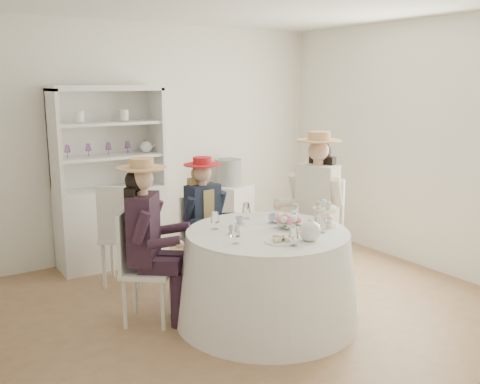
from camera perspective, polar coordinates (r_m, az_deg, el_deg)
ground at (r=5.10m, az=0.63°, el=-11.82°), size 4.50×4.50×0.00m
ceiling at (r=4.72m, az=0.70°, el=19.79°), size 4.50×4.50×0.00m
wall_back at (r=6.47m, az=-9.25°, el=5.47°), size 4.50×0.00×4.50m
wall_front at (r=3.28m, az=20.41°, el=-1.12°), size 4.50×0.00×4.50m
wall_right at (r=6.25m, az=18.16°, el=4.83°), size 0.00×4.50×4.50m
tea_table at (r=4.67m, az=2.91°, el=-8.89°), size 1.58×1.58×0.80m
hutch at (r=6.13m, az=-13.61°, el=-1.12°), size 1.21×0.53×2.00m
side_table at (r=6.84m, az=-1.24°, el=-2.33°), size 0.65×0.65×0.76m
hatbox at (r=6.73m, az=-1.26°, el=2.15°), size 0.38×0.38×0.33m
guest_left at (r=4.55m, az=-9.93°, el=-4.19°), size 0.61×0.59×1.42m
guest_mid at (r=5.36m, az=-3.84°, el=-2.30°), size 0.49×0.51×1.31m
guest_right at (r=5.41m, az=8.09°, el=-0.78°), size 0.64×0.59×1.55m
spare_chair at (r=5.49m, az=-12.49°, el=-4.17°), size 0.60×0.60×1.05m
teacup_a at (r=4.43m, az=-0.72°, el=-4.12°), size 0.09×0.09×0.06m
teacup_b at (r=4.72m, az=-0.05°, el=-3.12°), size 0.08×0.08×0.06m
teacup_c at (r=4.77m, az=3.58°, el=-2.92°), size 0.10×0.10×0.07m
flower_bowl at (r=4.63m, az=5.09°, el=-3.53°), size 0.22×0.22×0.05m
flower_arrangement at (r=4.60m, az=5.20°, el=-2.89°), size 0.17×0.18×0.07m
table_teapot at (r=4.29m, az=7.47°, el=-4.14°), size 0.24×0.17×0.18m
sandwich_plate at (r=4.24m, az=4.38°, el=-5.13°), size 0.26×0.26×0.06m
cupcake_stand at (r=4.71m, az=8.84°, el=-2.66°), size 0.24×0.24×0.22m
stemware_set at (r=4.52m, az=2.97°, el=-3.25°), size 0.93×0.97×0.15m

